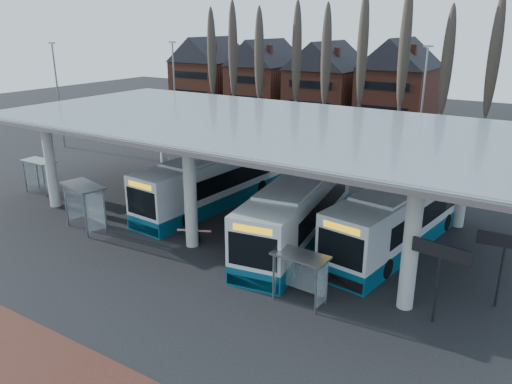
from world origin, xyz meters
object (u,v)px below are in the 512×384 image
Objects in this scene: bus_3 at (401,216)px; shelter_0 at (41,169)px; shelter_1 at (86,196)px; bus_2 at (299,210)px; shelter_2 at (302,267)px; bus_1 at (215,181)px.

shelter_0 is (-25.04, -4.98, 0.09)m from bus_3.
shelter_1 is (8.37, -2.85, 0.27)m from shelter_0.
bus_2 reaches higher than bus_3.
shelter_0 is 23.40m from shelter_2.
bus_1 is at bearing 145.46° from shelter_2.
shelter_2 is (3.30, -6.06, -0.03)m from bus_2.
shelter_1 is (-16.67, -7.83, 0.35)m from bus_3.
bus_1 is 7.83m from bus_2.
shelter_1 is 1.30× the size of shelter_2.
bus_3 reaches higher than shelter_1.
shelter_0 is (-19.85, -2.65, 0.07)m from bus_2.
shelter_0 is at bearing 174.82° from shelter_1.
shelter_1 is 14.80m from shelter_2.
bus_3 is at bearing 38.79° from shelter_1.
shelter_1 is at bearing -19.26° from shelter_0.
bus_2 is 12.74m from shelter_1.
bus_1 is 0.98× the size of bus_2.
shelter_0 is 8.85m from shelter_1.
bus_1 is 0.99× the size of bus_3.
shelter_0 is at bearing -155.34° from bus_1.
bus_1 is at bearing 20.40° from shelter_0.
bus_3 is 3.99× the size of shelter_1.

